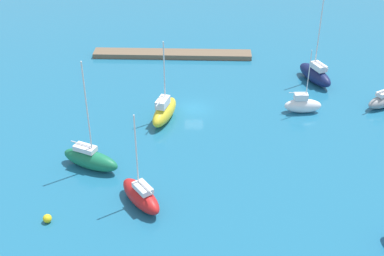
% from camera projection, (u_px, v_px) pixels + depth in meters
% --- Properties ---
extents(water, '(160.00, 160.00, 0.00)m').
position_uv_depth(water, '(194.00, 108.00, 68.34)').
color(water, '#1E668C').
rests_on(water, ground).
extents(pier_dock, '(25.34, 2.87, 0.77)m').
position_uv_depth(pier_dock, '(172.00, 54.00, 82.76)').
color(pier_dock, brown).
rests_on(pier_dock, ground).
extents(sailboat_white_center_basin, '(4.91, 1.90, 8.74)m').
position_uv_depth(sailboat_white_center_basin, '(303.00, 105.00, 66.93)').
color(sailboat_white_center_basin, white).
rests_on(sailboat_white_center_basin, water).
extents(sailboat_navy_lone_south, '(4.96, 7.46, 12.20)m').
position_uv_depth(sailboat_navy_lone_south, '(315.00, 74.00, 74.39)').
color(sailboat_navy_lone_south, '#141E4C').
rests_on(sailboat_navy_lone_south, water).
extents(sailboat_red_far_south, '(5.38, 6.13, 10.25)m').
position_uv_depth(sailboat_red_far_south, '(141.00, 195.00, 50.96)').
color(sailboat_red_far_south, red).
rests_on(sailboat_red_far_south, water).
extents(sailboat_green_mid_basin, '(7.12, 4.54, 12.90)m').
position_uv_depth(sailboat_green_mid_basin, '(90.00, 159.00, 56.31)').
color(sailboat_green_mid_basin, '#19724C').
rests_on(sailboat_green_mid_basin, water).
extents(sailboat_yellow_near_pier, '(3.73, 7.09, 10.56)m').
position_uv_depth(sailboat_yellow_near_pier, '(164.00, 111.00, 65.02)').
color(sailboat_yellow_near_pier, yellow).
rests_on(sailboat_yellow_near_pier, water).
extents(mooring_buoy_yellow, '(0.85, 0.85, 0.85)m').
position_uv_depth(mooring_buoy_yellow, '(47.00, 218.00, 49.15)').
color(mooring_buoy_yellow, yellow).
rests_on(mooring_buoy_yellow, water).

